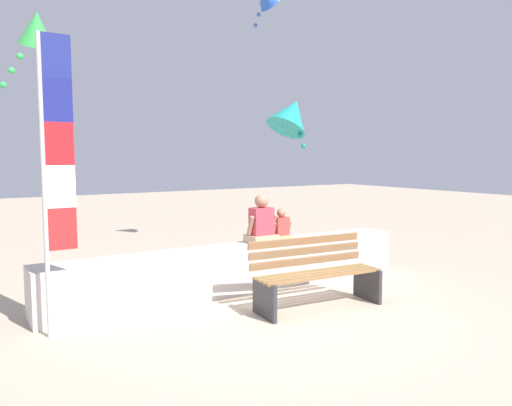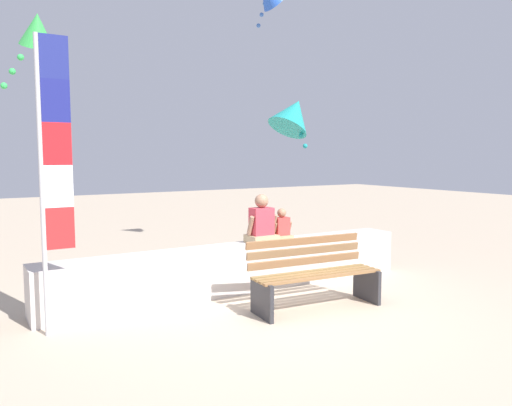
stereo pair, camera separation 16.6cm
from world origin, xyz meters
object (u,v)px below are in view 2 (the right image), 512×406
object	(u,v)px
kite_green	(36,31)
kite_teal	(293,115)
flag_banner	(51,163)
park_bench	(314,275)
person_child	(282,228)
person_adult	(262,224)

from	to	relation	value
kite_green	kite_teal	distance (m)	4.12
flag_banner	kite_teal	size ratio (longest dim) A/B	3.25
park_bench	flag_banner	size ratio (longest dim) A/B	0.54
person_child	kite_teal	world-z (taller)	kite_teal
person_adult	flag_banner	xyz separation A→B (m)	(-2.99, -0.52, 0.94)
park_bench	kite_green	bearing A→B (deg)	147.18
person_adult	park_bench	bearing A→B (deg)	-88.89
park_bench	kite_teal	xyz separation A→B (m)	(1.09, 1.99, 2.23)
person_adult	kite_teal	xyz separation A→B (m)	(1.11, 0.76, 1.71)
person_adult	kite_green	distance (m)	3.94
person_child	flag_banner	bearing A→B (deg)	-171.19
park_bench	person_child	world-z (taller)	person_child
person_child	kite_teal	distance (m)	2.09
kite_green	flag_banner	bearing A→B (deg)	-93.94
person_adult	kite_teal	bearing A→B (deg)	34.42
person_child	park_bench	bearing A→B (deg)	-105.46
person_adult	kite_green	bearing A→B (deg)	167.14
person_adult	kite_green	size ratio (longest dim) A/B	0.71
person_adult	person_child	bearing A→B (deg)	0.05
flag_banner	kite_teal	xyz separation A→B (m)	(4.11, 1.28, 0.77)
kite_green	kite_teal	world-z (taller)	kite_green
person_adult	flag_banner	size ratio (longest dim) A/B	0.23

